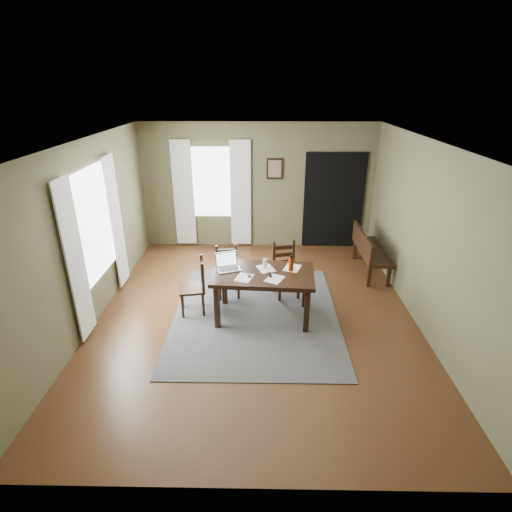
{
  "coord_description": "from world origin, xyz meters",
  "views": [
    {
      "loc": [
        0.1,
        -5.51,
        3.45
      ],
      "look_at": [
        0.0,
        0.3,
        0.9
      ],
      "focal_mm": 28.0,
      "sensor_mm": 36.0,
      "label": 1
    }
  ],
  "objects_px": {
    "laptop": "(227,265)",
    "water_bottle": "(291,264)",
    "dining_table": "(263,278)",
    "chair_end": "(195,287)",
    "bench": "(368,249)",
    "chair_back_right": "(286,270)",
    "chair_back_left": "(228,272)"
  },
  "relations": [
    {
      "from": "chair_back_right",
      "to": "laptop",
      "type": "bearing_deg",
      "value": -162.2
    },
    {
      "from": "chair_end",
      "to": "bench",
      "type": "xyz_separation_m",
      "value": [
        3.11,
        1.55,
        0.04
      ]
    },
    {
      "from": "dining_table",
      "to": "chair_back_right",
      "type": "bearing_deg",
      "value": 66.64
    },
    {
      "from": "chair_back_left",
      "to": "chair_end",
      "type": "bearing_deg",
      "value": -140.51
    },
    {
      "from": "bench",
      "to": "laptop",
      "type": "distance_m",
      "value": 3.03
    },
    {
      "from": "dining_table",
      "to": "laptop",
      "type": "relative_size",
      "value": 3.72
    },
    {
      "from": "dining_table",
      "to": "chair_end",
      "type": "distance_m",
      "value": 1.12
    },
    {
      "from": "dining_table",
      "to": "chair_back_left",
      "type": "height_order",
      "value": "chair_back_left"
    },
    {
      "from": "chair_back_right",
      "to": "bench",
      "type": "bearing_deg",
      "value": 14.82
    },
    {
      "from": "dining_table",
      "to": "bench",
      "type": "relative_size",
      "value": 1.1
    },
    {
      "from": "chair_back_left",
      "to": "laptop",
      "type": "height_order",
      "value": "laptop"
    },
    {
      "from": "laptop",
      "to": "chair_end",
      "type": "bearing_deg",
      "value": 161.24
    },
    {
      "from": "chair_back_left",
      "to": "water_bottle",
      "type": "relative_size",
      "value": 3.35
    },
    {
      "from": "chair_back_left",
      "to": "laptop",
      "type": "bearing_deg",
      "value": -95.68
    },
    {
      "from": "laptop",
      "to": "water_bottle",
      "type": "xyz_separation_m",
      "value": [
        0.98,
        -0.07,
        0.06
      ]
    },
    {
      "from": "dining_table",
      "to": "chair_back_left",
      "type": "xyz_separation_m",
      "value": [
        -0.61,
        0.72,
        -0.25
      ]
    },
    {
      "from": "dining_table",
      "to": "chair_end",
      "type": "height_order",
      "value": "chair_end"
    },
    {
      "from": "chair_end",
      "to": "bench",
      "type": "relative_size",
      "value": 0.63
    },
    {
      "from": "chair_end",
      "to": "chair_back_right",
      "type": "distance_m",
      "value": 1.59
    },
    {
      "from": "chair_end",
      "to": "water_bottle",
      "type": "bearing_deg",
      "value": 76.32
    },
    {
      "from": "chair_end",
      "to": "chair_back_left",
      "type": "distance_m",
      "value": 0.75
    },
    {
      "from": "bench",
      "to": "water_bottle",
      "type": "distance_m",
      "value": 2.31
    },
    {
      "from": "chair_end",
      "to": "water_bottle",
      "type": "relative_size",
      "value": 3.51
    },
    {
      "from": "bench",
      "to": "laptop",
      "type": "relative_size",
      "value": 3.39
    },
    {
      "from": "chair_back_left",
      "to": "water_bottle",
      "type": "height_order",
      "value": "water_bottle"
    },
    {
      "from": "dining_table",
      "to": "bench",
      "type": "height_order",
      "value": "bench"
    },
    {
      "from": "chair_back_left",
      "to": "chair_back_right",
      "type": "xyz_separation_m",
      "value": [
        1.0,
        0.03,
        0.03
      ]
    },
    {
      "from": "dining_table",
      "to": "chair_end",
      "type": "relative_size",
      "value": 1.74
    },
    {
      "from": "bench",
      "to": "water_bottle",
      "type": "xyz_separation_m",
      "value": [
        -1.61,
        -1.61,
        0.41
      ]
    },
    {
      "from": "dining_table",
      "to": "chair_back_left",
      "type": "relative_size",
      "value": 1.82
    },
    {
      "from": "chair_back_right",
      "to": "water_bottle",
      "type": "distance_m",
      "value": 0.8
    },
    {
      "from": "chair_back_right",
      "to": "bench",
      "type": "xyz_separation_m",
      "value": [
        1.64,
        0.93,
        0.03
      ]
    }
  ]
}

